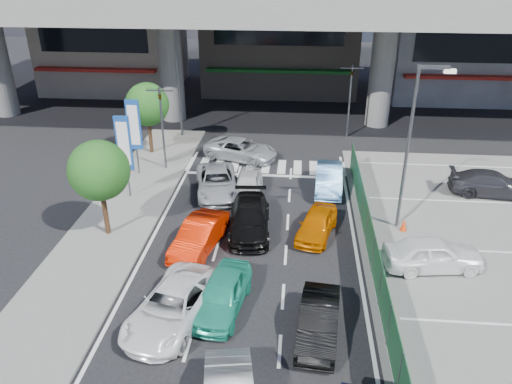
# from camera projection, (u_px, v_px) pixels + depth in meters

# --- Properties ---
(ground) EXTENTS (120.00, 120.00, 0.00)m
(ground) POSITION_uv_depth(u_px,v_px,m) (243.00, 294.00, 20.00)
(ground) COLOR black
(ground) RESTS_ON ground
(parking_lot) EXTENTS (12.00, 28.00, 0.06)m
(parking_lot) POSITION_uv_depth(u_px,v_px,m) (509.00, 278.00, 20.90)
(parking_lot) COLOR slate
(parking_lot) RESTS_ON ground
(sidewalk_left) EXTENTS (4.00, 30.00, 0.12)m
(sidewalk_left) POSITION_uv_depth(u_px,v_px,m) (109.00, 234.00, 24.09)
(sidewalk_left) COLOR slate
(sidewalk_left) RESTS_ON ground
(fence_run) EXTENTS (0.16, 22.00, 1.80)m
(fence_run) POSITION_uv_depth(u_px,v_px,m) (376.00, 268.00, 20.07)
(fence_run) COLOR #1B4F2C
(fence_run) RESTS_ON ground
(expressway) EXTENTS (64.00, 14.00, 10.75)m
(expressway) POSITION_uv_depth(u_px,v_px,m) (276.00, 5.00, 35.76)
(expressway) COLOR slate
(expressway) RESTS_ON ground
(building_west) EXTENTS (12.00, 10.90, 13.00)m
(building_west) POSITION_uv_depth(u_px,v_px,m) (111.00, 18.00, 46.93)
(building_west) COLOR #A19682
(building_west) RESTS_ON ground
(building_center) EXTENTS (14.00, 10.90, 15.00)m
(building_center) POSITION_uv_depth(u_px,v_px,m) (282.00, 7.00, 46.12)
(building_center) COLOR gray
(building_center) RESTS_ON ground
(building_east) EXTENTS (12.00, 10.90, 12.00)m
(building_east) POSITION_uv_depth(u_px,v_px,m) (459.00, 28.00, 44.62)
(building_east) COLOR gray
(building_east) RESTS_ON ground
(traffic_light_left) EXTENTS (1.60, 1.24, 5.20)m
(traffic_light_left) POSITION_uv_depth(u_px,v_px,m) (161.00, 108.00, 29.46)
(traffic_light_left) COLOR #595B60
(traffic_light_left) RESTS_ON ground
(traffic_light_right) EXTENTS (1.60, 1.24, 5.20)m
(traffic_light_right) POSITION_uv_depth(u_px,v_px,m) (351.00, 83.00, 34.78)
(traffic_light_right) COLOR #595B60
(traffic_light_right) RESTS_ON ground
(street_lamp_right) EXTENTS (1.65, 0.22, 8.00)m
(street_lamp_right) POSITION_uv_depth(u_px,v_px,m) (413.00, 136.00, 22.67)
(street_lamp_right) COLOR #595B60
(street_lamp_right) RESTS_ON ground
(street_lamp_left) EXTENTS (1.65, 0.22, 8.00)m
(street_lamp_left) POSITION_uv_depth(u_px,v_px,m) (180.00, 71.00, 34.46)
(street_lamp_left) COLOR #595B60
(street_lamp_left) RESTS_ON ground
(signboard_near) EXTENTS (0.80, 0.14, 4.70)m
(signboard_near) POSITION_uv_depth(u_px,v_px,m) (124.00, 146.00, 26.35)
(signboard_near) COLOR #595B60
(signboard_near) RESTS_ON ground
(signboard_far) EXTENTS (0.80, 0.14, 4.70)m
(signboard_far) POSITION_uv_depth(u_px,v_px,m) (134.00, 127.00, 29.06)
(signboard_far) COLOR #595B60
(signboard_far) RESTS_ON ground
(tree_near) EXTENTS (2.80, 2.80, 4.80)m
(tree_near) POSITION_uv_depth(u_px,v_px,m) (99.00, 171.00, 22.62)
(tree_near) COLOR #382314
(tree_near) RESTS_ON ground
(tree_far) EXTENTS (2.80, 2.80, 4.80)m
(tree_far) POSITION_uv_depth(u_px,v_px,m) (147.00, 105.00, 32.06)
(tree_far) COLOR #382314
(tree_far) RESTS_ON ground
(sedan_white_mid_left) EXTENTS (3.40, 5.37, 1.38)m
(sedan_white_mid_left) POSITION_uv_depth(u_px,v_px,m) (173.00, 305.00, 18.31)
(sedan_white_mid_left) COLOR white
(sedan_white_mid_left) RESTS_ON ground
(taxi_teal_mid) EXTENTS (2.20, 4.24, 1.38)m
(taxi_teal_mid) POSITION_uv_depth(u_px,v_px,m) (222.00, 294.00, 18.92)
(taxi_teal_mid) COLOR #26AC8C
(taxi_teal_mid) RESTS_ON ground
(hatch_black_mid_right) EXTENTS (1.72, 4.00, 1.28)m
(hatch_black_mid_right) POSITION_uv_depth(u_px,v_px,m) (319.00, 321.00, 17.62)
(hatch_black_mid_right) COLOR black
(hatch_black_mid_right) RESTS_ON ground
(taxi_orange_left) EXTENTS (2.32, 4.40, 1.38)m
(taxi_orange_left) POSITION_uv_depth(u_px,v_px,m) (199.00, 235.00, 22.74)
(taxi_orange_left) COLOR red
(taxi_orange_left) RESTS_ON ground
(sedan_black_mid) EXTENTS (2.26, 4.88, 1.38)m
(sedan_black_mid) POSITION_uv_depth(u_px,v_px,m) (249.00, 218.00, 24.17)
(sedan_black_mid) COLOR black
(sedan_black_mid) RESTS_ON ground
(taxi_orange_right) EXTENTS (2.38, 3.95, 1.26)m
(taxi_orange_right) POSITION_uv_depth(u_px,v_px,m) (317.00, 224.00, 23.82)
(taxi_orange_right) COLOR #D46400
(taxi_orange_right) RESTS_ON ground
(wagon_silver_front_left) EXTENTS (3.21, 5.18, 1.34)m
(wagon_silver_front_left) POSITION_uv_depth(u_px,v_px,m) (217.00, 182.00, 27.92)
(wagon_silver_front_left) COLOR #9FA2A7
(wagon_silver_front_left) RESTS_ON ground
(sedan_white_front_mid) EXTENTS (1.53, 3.69, 1.25)m
(sedan_white_front_mid) POSITION_uv_depth(u_px,v_px,m) (248.00, 184.00, 27.76)
(sedan_white_front_mid) COLOR silver
(sedan_white_front_mid) RESTS_ON ground
(kei_truck_front_right) EXTENTS (1.67, 4.26, 1.38)m
(kei_truck_front_right) POSITION_uv_depth(u_px,v_px,m) (329.00, 179.00, 28.31)
(kei_truck_front_right) COLOR #68A3E3
(kei_truck_front_right) RESTS_ON ground
(crossing_wagon_silver) EXTENTS (5.24, 3.68, 1.33)m
(crossing_wagon_silver) POSITION_uv_depth(u_px,v_px,m) (241.00, 149.00, 32.44)
(crossing_wagon_silver) COLOR #9EA2A6
(crossing_wagon_silver) RESTS_ON ground
(parked_sedan_white) EXTENTS (4.44, 2.25, 1.45)m
(parked_sedan_white) POSITION_uv_depth(u_px,v_px,m) (433.00, 254.00, 21.21)
(parked_sedan_white) COLOR white
(parked_sedan_white) RESTS_ON parking_lot
(parked_sedan_dgrey) EXTENTS (4.76, 2.34, 1.33)m
(parked_sedan_dgrey) POSITION_uv_depth(u_px,v_px,m) (492.00, 184.00, 27.62)
(parked_sedan_dgrey) COLOR #2D2C31
(parked_sedan_dgrey) RESTS_ON parking_lot
(traffic_cone) EXTENTS (0.42, 0.42, 0.62)m
(traffic_cone) POSITION_uv_depth(u_px,v_px,m) (404.00, 225.00, 24.25)
(traffic_cone) COLOR red
(traffic_cone) RESTS_ON parking_lot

